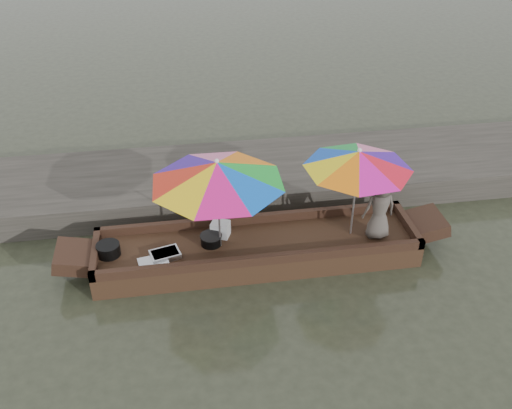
{
  "coord_description": "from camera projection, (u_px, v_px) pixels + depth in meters",
  "views": [
    {
      "loc": [
        -1.15,
        -7.19,
        5.81
      ],
      "look_at": [
        0.0,
        0.1,
        1.0
      ],
      "focal_mm": 40.0,
      "sensor_mm": 36.0,
      "label": 1
    }
  ],
  "objects": [
    {
      "name": "tray_scallop",
      "position": [
        153.0,
        263.0,
        8.59
      ],
      "size": [
        0.49,
        0.39,
        0.06
      ],
      "primitive_type": "cube",
      "rotation": [
        0.0,
        0.0,
        0.19
      ],
      "color": "silver",
      "rests_on": "boat_hull"
    },
    {
      "name": "water",
      "position": [
        257.0,
        259.0,
        9.27
      ],
      "size": [
        80.0,
        80.0,
        0.0
      ],
      "primitive_type": "plane",
      "color": "#292D20",
      "rests_on": "ground"
    },
    {
      "name": "boat_hull",
      "position": [
        257.0,
        251.0,
        9.18
      ],
      "size": [
        5.12,
        1.2,
        0.35
      ],
      "primitive_type": "cube",
      "color": "#3C2718",
      "rests_on": "water"
    },
    {
      "name": "cooking_pot",
      "position": [
        108.0,
        250.0,
        8.76
      ],
      "size": [
        0.36,
        0.36,
        0.19
      ],
      "primitive_type": "cylinder",
      "color": "black",
      "rests_on": "boat_hull"
    },
    {
      "name": "tray_crayfish",
      "position": [
        165.0,
        255.0,
        8.74
      ],
      "size": [
        0.51,
        0.41,
        0.09
      ],
      "primitive_type": "cube",
      "rotation": [
        0.0,
        0.0,
        0.26
      ],
      "color": "silver",
      "rests_on": "boat_hull"
    },
    {
      "name": "dock",
      "position": [
        239.0,
        178.0,
        10.96
      ],
      "size": [
        22.0,
        2.2,
        0.5
      ],
      "primitive_type": "cube",
      "color": "#2D2B26",
      "rests_on": "ground"
    },
    {
      "name": "umbrella_bow",
      "position": [
        219.0,
        204.0,
        8.58
      ],
      "size": [
        2.69,
        2.69,
        1.55
      ],
      "primitive_type": null,
      "rotation": [
        0.0,
        0.0,
        -0.41
      ],
      "color": "green",
      "rests_on": "boat_hull"
    },
    {
      "name": "umbrella_stern",
      "position": [
        355.0,
        193.0,
        8.86
      ],
      "size": [
        2.07,
        2.07,
        1.55
      ],
      "primitive_type": null,
      "rotation": [
        0.0,
        0.0,
        -0.28
      ],
      "color": "#4314A5",
      "rests_on": "boat_hull"
    },
    {
      "name": "vendor",
      "position": [
        380.0,
        208.0,
        8.94
      ],
      "size": [
        0.53,
        0.36,
        1.06
      ],
      "primitive_type": "imported",
      "rotation": [
        0.0,
        0.0,
        3.18
      ],
      "color": "#514942",
      "rests_on": "boat_hull"
    },
    {
      "name": "charcoal_grill",
      "position": [
        211.0,
        240.0,
        9.0
      ],
      "size": [
        0.33,
        0.33,
        0.15
      ],
      "primitive_type": "cylinder",
      "color": "black",
      "rests_on": "boat_hull"
    },
    {
      "name": "supply_bag",
      "position": [
        220.0,
        229.0,
        9.16
      ],
      "size": [
        0.34,
        0.31,
        0.26
      ],
      "primitive_type": "cube",
      "rotation": [
        0.0,
        0.0,
        -0.41
      ],
      "color": "silver",
      "rests_on": "boat_hull"
    }
  ]
}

